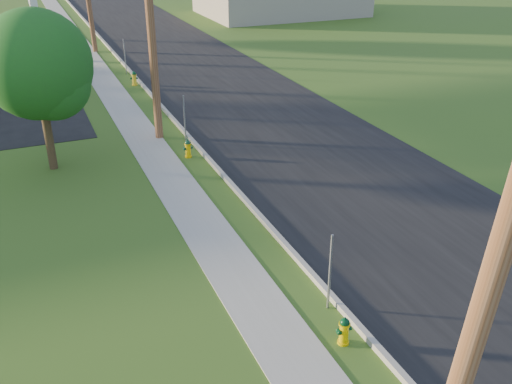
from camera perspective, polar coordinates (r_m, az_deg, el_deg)
road at (r=20.09m, az=9.67°, el=0.92°), size 8.00×120.00×0.02m
curb at (r=18.39m, az=-0.98°, el=-0.93°), size 0.15×120.00×0.15m
sidewalk at (r=17.92m, az=-6.18°, el=-2.08°), size 1.50×120.00×0.03m
utility_pole_near at (r=7.45m, az=23.28°, el=-5.23°), size 1.40×0.32×9.48m
utility_pole_mid at (r=23.04m, az=-10.56°, el=16.98°), size 1.40×0.32×9.80m
sign_post_near at (r=13.33m, az=7.41°, el=-7.99°), size 0.05×0.04×2.00m
sign_post_mid at (r=23.23m, az=-7.15°, el=7.21°), size 0.05×0.04×2.00m
sign_post_far at (r=34.73m, az=-12.97°, el=13.05°), size 0.05×0.04×2.00m
tree_verge at (r=21.10m, az=-20.75°, el=11.40°), size 3.77×3.77×5.71m
hydrant_near at (r=12.76m, az=8.81°, el=-13.56°), size 0.35×0.31×0.69m
hydrant_mid at (r=22.00m, az=-6.81°, el=4.34°), size 0.37×0.33×0.72m
hydrant_far at (r=32.27m, az=-12.08°, el=11.05°), size 0.41×0.36×0.79m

